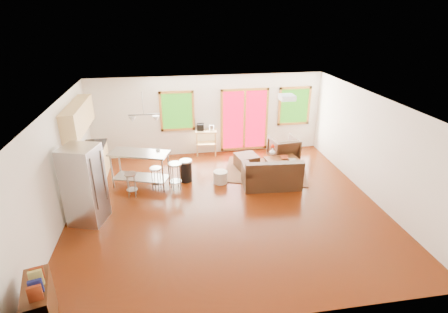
{
  "coord_description": "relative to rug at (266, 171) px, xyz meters",
  "views": [
    {
      "loc": [
        -1.25,
        -7.4,
        4.56
      ],
      "look_at": [
        0.0,
        0.3,
        1.2
      ],
      "focal_mm": 28.0,
      "sensor_mm": 36.0,
      "label": 1
    }
  ],
  "objects": [
    {
      "name": "floor",
      "position": [
        -1.5,
        -1.76,
        -0.02
      ],
      "size": [
        7.5,
        7.0,
        0.02
      ],
      "primitive_type": "cube",
      "color": "#3E1404",
      "rests_on": "ground"
    },
    {
      "name": "ceiling",
      "position": [
        -1.5,
        -1.76,
        2.6
      ],
      "size": [
        7.5,
        7.0,
        0.02
      ],
      "primitive_type": "cube",
      "color": "white",
      "rests_on": "ground"
    },
    {
      "name": "back_wall",
      "position": [
        -1.5,
        1.75,
        1.29
      ],
      "size": [
        7.5,
        0.02,
        2.6
      ],
      "primitive_type": "cube",
      "color": "white",
      "rests_on": "ground"
    },
    {
      "name": "left_wall",
      "position": [
        -5.26,
        -1.76,
        1.29
      ],
      "size": [
        0.02,
        7.0,
        2.6
      ],
      "primitive_type": "cube",
      "color": "white",
      "rests_on": "ground"
    },
    {
      "name": "right_wall",
      "position": [
        2.26,
        -1.76,
        1.29
      ],
      "size": [
        0.02,
        7.0,
        2.6
      ],
      "primitive_type": "cube",
      "color": "white",
      "rests_on": "ground"
    },
    {
      "name": "front_wall",
      "position": [
        -1.5,
        -5.27,
        1.29
      ],
      "size": [
        7.5,
        0.02,
        2.6
      ],
      "primitive_type": "cube",
      "color": "white",
      "rests_on": "ground"
    },
    {
      "name": "window_left",
      "position": [
        -2.5,
        1.7,
        1.49
      ],
      "size": [
        1.1,
        0.05,
        1.3
      ],
      "color": "#1D500D",
      "rests_on": "back_wall"
    },
    {
      "name": "french_doors",
      "position": [
        -0.3,
        1.7,
        1.09
      ],
      "size": [
        1.6,
        0.05,
        2.1
      ],
      "color": "#A5011A",
      "rests_on": "back_wall"
    },
    {
      "name": "window_right",
      "position": [
        1.4,
        1.7,
        1.49
      ],
      "size": [
        1.1,
        0.05,
        1.3
      ],
      "color": "#1D500D",
      "rests_on": "back_wall"
    },
    {
      "name": "rug",
      "position": [
        0.0,
        0.0,
        0.0
      ],
      "size": [
        2.82,
        2.45,
        0.02
      ],
      "primitive_type": "cube",
      "rotation": [
        0.0,
        0.0,
        -0.3
      ],
      "color": "#41542F",
      "rests_on": "floor"
    },
    {
      "name": "loveseat",
      "position": [
        -0.11,
        -0.94,
        0.31
      ],
      "size": [
        1.6,
        0.98,
        0.83
      ],
      "rotation": [
        0.0,
        0.0,
        -0.07
      ],
      "color": "black",
      "rests_on": "floor"
    },
    {
      "name": "coffee_table",
      "position": [
        0.48,
        -0.03,
        0.32
      ],
      "size": [
        1.04,
        0.69,
        0.39
      ],
      "rotation": [
        0.0,
        0.0,
        0.12
      ],
      "color": "#3E200D",
      "rests_on": "floor"
    },
    {
      "name": "armchair",
      "position": [
        0.77,
        0.72,
        0.41
      ],
      "size": [
        0.91,
        0.86,
        0.84
      ],
      "primitive_type": "imported",
      "rotation": [
        0.0,
        0.0,
        3.26
      ],
      "color": "black",
      "rests_on": "floor"
    },
    {
      "name": "ottoman",
      "position": [
        -0.52,
        0.34,
        0.2
      ],
      "size": [
        0.73,
        0.73,
        0.42
      ],
      "primitive_type": "cube",
      "rotation": [
        0.0,
        0.0,
        0.18
      ],
      "color": "black",
      "rests_on": "floor"
    },
    {
      "name": "pouf",
      "position": [
        -1.45,
        -0.52,
        0.16
      ],
      "size": [
        0.4,
        0.4,
        0.34
      ],
      "primitive_type": "cylinder",
      "rotation": [
        0.0,
        0.0,
        -0.01
      ],
      "color": "beige",
      "rests_on": "floor"
    },
    {
      "name": "vase",
      "position": [
        0.28,
        0.31,
        0.5
      ],
      "size": [
        0.22,
        0.23,
        0.32
      ],
      "rotation": [
        0.0,
        0.0,
        -0.21
      ],
      "color": "silver",
      "rests_on": "coffee_table"
    },
    {
      "name": "book",
      "position": [
        0.45,
        0.02,
        0.54
      ],
      "size": [
        0.23,
        0.05,
        0.3
      ],
      "primitive_type": "imported",
      "rotation": [
        0.0,
        0.0,
        -0.09
      ],
      "color": "maroon",
      "rests_on": "coffee_table"
    },
    {
      "name": "cabinets",
      "position": [
        -4.99,
        -0.05,
        0.92
      ],
      "size": [
        0.64,
        2.24,
        2.3
      ],
      "color": "#DBB36E",
      "rests_on": "floor"
    },
    {
      "name": "refrigerator",
      "position": [
        -4.71,
        -1.89,
        0.9
      ],
      "size": [
        0.91,
        0.9,
        1.82
      ],
      "rotation": [
        0.0,
        0.0,
        -0.3
      ],
      "color": "#B7BABC",
      "rests_on": "floor"
    },
    {
      "name": "island",
      "position": [
        -3.62,
        -0.36,
        0.67
      ],
      "size": [
        1.69,
        1.11,
        1.0
      ],
      "rotation": [
        0.0,
        0.0,
        -0.33
      ],
      "color": "#B7BABC",
      "rests_on": "floor"
    },
    {
      "name": "cup",
      "position": [
        -3.12,
        -0.31,
        1.0
      ],
      "size": [
        0.14,
        0.13,
        0.12
      ],
      "primitive_type": "imported",
      "rotation": [
        0.0,
        0.0,
        0.43
      ],
      "color": "white",
      "rests_on": "island"
    },
    {
      "name": "bar_stool_a",
      "position": [
        -3.83,
        -0.91,
        0.48
      ],
      "size": [
        0.32,
        0.32,
        0.66
      ],
      "rotation": [
        0.0,
        0.0,
        -0.03
      ],
      "color": "#B7BABC",
      "rests_on": "floor"
    },
    {
      "name": "bar_stool_b",
      "position": [
        -3.21,
        -0.64,
        0.47
      ],
      "size": [
        0.39,
        0.39,
        0.64
      ],
      "rotation": [
        0.0,
        0.0,
        -0.37
      ],
      "color": "#B7BABC",
      "rests_on": "floor"
    },
    {
      "name": "bar_stool_c",
      "position": [
        -2.7,
        -0.68,
        0.55
      ],
      "size": [
        0.44,
        0.44,
        0.76
      ],
      "rotation": [
        0.0,
        0.0,
        0.25
      ],
      "color": "#B7BABC",
      "rests_on": "floor"
    },
    {
      "name": "trash_can",
      "position": [
        -2.39,
        -0.26,
        0.31
      ],
      "size": [
        0.4,
        0.4,
        0.64
      ],
      "rotation": [
        0.0,
        0.0,
        -0.16
      ],
      "color": "black",
      "rests_on": "floor"
    },
    {
      "name": "kitchen_cart",
      "position": [
        -1.63,
        1.6,
        0.72
      ],
      "size": [
        0.75,
        0.53,
        1.07
      ],
      "rotation": [
        0.0,
        0.0,
        -0.13
      ],
      "color": "#DBB36E",
      "rests_on": "floor"
    },
    {
      "name": "bookshelf",
      "position": [
        -4.85,
        -4.86,
        0.41
      ],
      "size": [
        0.57,
        0.98,
        1.08
      ],
      "rotation": [
        0.0,
        0.0,
        0.25
      ],
      "color": "#3E200D",
      "rests_on": "floor"
    },
    {
      "name": "ceiling_flush",
      "position": [
        0.1,
        -1.16,
        2.52
      ],
      "size": [
        0.35,
        0.35,
        0.12
      ],
      "primitive_type": "cube",
      "color": "white",
      "rests_on": "ceiling"
    },
    {
      "name": "pendant_light",
      "position": [
        -3.4,
        -0.26,
        1.89
      ],
      "size": [
        0.8,
        0.18,
        0.79
      ],
      "color": "gray",
      "rests_on": "ceiling"
    }
  ]
}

